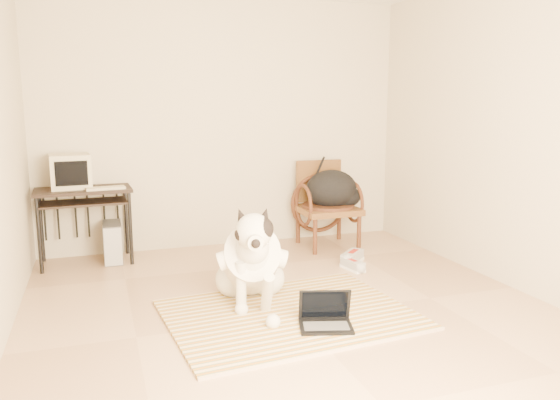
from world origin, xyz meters
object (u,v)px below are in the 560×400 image
backpack (334,190)px  rattan_chair (326,204)px  dog (252,262)px  computer_desk (84,199)px  crt_monitor (70,171)px  pc_tower (113,242)px  laptop (325,317)px

backpack → rattan_chair: bearing=146.1°
dog → computer_desk: dog is taller
rattan_chair → backpack: (0.07, -0.05, 0.16)m
crt_monitor → backpack: 2.73m
crt_monitor → rattan_chair: crt_monitor is taller
pc_tower → computer_desk: bearing=178.8°
crt_monitor → backpack: (2.71, -0.25, -0.29)m
laptop → crt_monitor: 3.00m
dog → backpack: (1.35, 1.43, 0.28)m
pc_tower → crt_monitor: bearing=166.8°
laptop → backpack: bearing=64.4°
crt_monitor → pc_tower: 0.81m
computer_desk → backpack: 2.61m
crt_monitor → pc_tower: (0.36, -0.08, -0.72)m
dog → rattan_chair: rattan_chair is taller
laptop → rattan_chair: size_ratio=0.46×
pc_tower → rattan_chair: 2.30m
dog → pc_tower: (-1.00, 1.60, -0.15)m
dog → rattan_chair: size_ratio=1.28×
laptop → backpack: backpack is taller
laptop → crt_monitor: bearing=126.5°
laptop → computer_desk: computer_desk is taller
crt_monitor → rattan_chair: (2.64, -0.21, -0.45)m
rattan_chair → backpack: rattan_chair is taller
computer_desk → crt_monitor: crt_monitor is taller
laptop → rattan_chair: bearing=66.5°
dog → backpack: 1.99m
computer_desk → backpack: size_ratio=1.48×
dog → laptop: bearing=-60.4°
rattan_chair → dog: bearing=-130.9°
pc_tower → laptop: bearing=-58.6°
backpack → crt_monitor: bearing=174.7°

